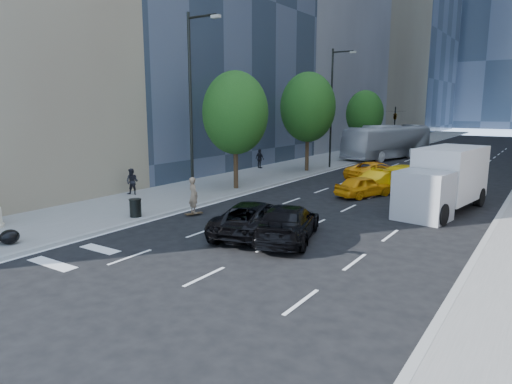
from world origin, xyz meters
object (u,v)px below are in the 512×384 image
Objects in this scene: skateboarder at (193,198)px; black_sedan_lincoln at (256,218)px; black_sedan_mercedes at (287,223)px; city_bus at (388,142)px; trash_can at (135,208)px; box_truck at (444,180)px.

skateboarder is 0.35× the size of black_sedan_lincoln.
city_bus is at bearing -97.51° from black_sedan_mercedes.
black_sedan_mercedes is (1.52, 0.06, 0.01)m from black_sedan_lincoln.
black_sedan_mercedes reaches higher than black_sedan_lincoln.
trash_can is at bearing -79.39° from city_bus.
city_bus is (0.04, 30.54, 0.84)m from skateboarder.
trash_can is (-1.76, -2.20, -0.34)m from skateboarder.
skateboarder is at bearing -26.95° from black_sedan_lincoln.
black_sedan_lincoln is at bearing -112.96° from box_truck.
black_sedan_mercedes is at bearing 170.30° from black_sedan_lincoln.
city_bus reaches higher than black_sedan_mercedes.
skateboarder is at bearing -133.39° from box_truck.
trash_can is (-1.80, -32.74, -1.19)m from city_bus.
box_truck reaches higher than black_sedan_mercedes.
black_sedan_lincoln is 1.52m from black_sedan_mercedes.
trash_can is (-7.80, -1.04, -0.17)m from black_sedan_mercedes.
box_truck reaches higher than skateboarder.
skateboarder is 30.55m from city_bus.
box_truck reaches higher than black_sedan_lincoln.
trash_can is (-11.89, -10.11, -1.10)m from box_truck.
black_sedan_mercedes is 7.87m from trash_can.
black_sedan_lincoln is 32.09m from city_bus.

